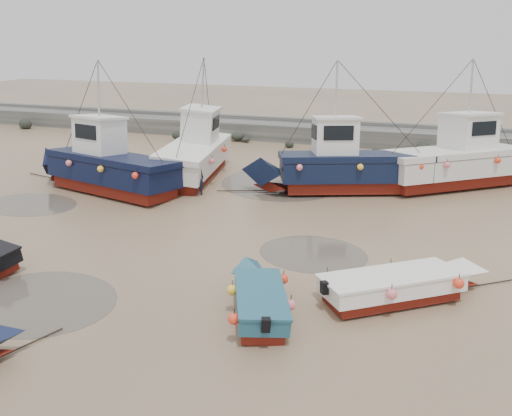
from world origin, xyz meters
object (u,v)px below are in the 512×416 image
(dinghy_2, at_px, (258,293))
(cabin_boat_1, at_px, (196,151))
(dinghy_3, at_px, (403,283))
(cabin_boat_0, at_px, (103,164))
(cabin_boat_3, at_px, (461,159))
(cabin_boat_2, at_px, (341,165))
(person, at_px, (198,195))

(dinghy_2, relative_size, cabin_boat_1, 0.47)
(dinghy_3, distance_m, cabin_boat_0, 15.97)
(dinghy_2, height_order, dinghy_3, same)
(cabin_boat_3, bearing_deg, cabin_boat_1, -116.09)
(cabin_boat_1, distance_m, cabin_boat_3, 13.92)
(cabin_boat_2, distance_m, cabin_boat_3, 6.42)
(dinghy_2, bearing_deg, cabin_boat_0, 119.08)
(cabin_boat_0, bearing_deg, cabin_boat_2, -58.97)
(dinghy_2, distance_m, cabin_boat_1, 14.95)
(dinghy_2, relative_size, dinghy_3, 0.85)
(cabin_boat_1, xyz_separation_m, cabin_boat_3, (13.70, 2.48, -0.02))
(cabin_boat_1, xyz_separation_m, cabin_boat_2, (8.08, -0.62, -0.00))
(cabin_boat_3, distance_m, person, 13.47)
(person, bearing_deg, cabin_boat_1, -95.40)
(dinghy_2, height_order, cabin_boat_3, cabin_boat_3)
(cabin_boat_2, height_order, cabin_boat_3, same)
(dinghy_2, distance_m, cabin_boat_3, 16.36)
(person, bearing_deg, dinghy_2, 91.92)
(dinghy_2, height_order, cabin_boat_2, cabin_boat_2)
(cabin_boat_0, distance_m, cabin_boat_3, 18.00)
(dinghy_3, xyz_separation_m, cabin_boat_0, (-14.55, 6.52, 0.80))
(dinghy_2, distance_m, dinghy_3, 4.28)
(cabin_boat_1, bearing_deg, person, -73.03)
(cabin_boat_1, height_order, cabin_boat_3, same)
(cabin_boat_3, xyz_separation_m, person, (-12.03, -5.91, -1.32))
(person, bearing_deg, cabin_boat_2, 172.44)
(cabin_boat_0, height_order, cabin_boat_2, same)
(cabin_boat_3, bearing_deg, cabin_boat_0, -104.41)
(cabin_boat_1, xyz_separation_m, person, (1.67, -3.43, -1.34))
(cabin_boat_0, height_order, cabin_boat_1, same)
(cabin_boat_0, height_order, person, cabin_boat_0)
(dinghy_2, height_order, cabin_boat_0, cabin_boat_0)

